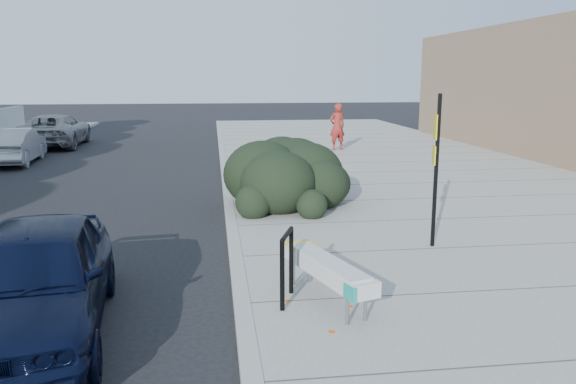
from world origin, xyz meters
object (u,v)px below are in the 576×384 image
at_px(bench, 327,268).
at_px(bike_rack, 287,260).
at_px(suv_silver, 55,130).
at_px(sign_post, 436,161).
at_px(pedestrian, 337,127).
at_px(wagon_silver, 15,146).
at_px(sedan_navy, 35,280).

xyz_separation_m(bench, bike_rack, (-0.52, 0.07, 0.11)).
distance_m(bike_rack, suv_silver, 21.28).
relative_size(sign_post, pedestrian, 1.41).
relative_size(suv_silver, pedestrian, 2.76).
xyz_separation_m(bike_rack, wagon_silver, (-8.10, 14.40, -0.08)).
bearing_deg(pedestrian, bike_rack, 60.98).
bearing_deg(suv_silver, sedan_navy, 102.29).
height_order(sedan_navy, suv_silver, suv_silver).
xyz_separation_m(bike_rack, sign_post, (2.88, 2.17, 0.94)).
bearing_deg(bench, sedan_navy, 165.30).
distance_m(sign_post, sedan_navy, 6.54).
relative_size(sign_post, suv_silver, 0.51).
xyz_separation_m(sign_post, wagon_silver, (-10.98, 12.23, -1.02)).
distance_m(bench, suv_silver, 21.55).
height_order(bike_rack, sign_post, sign_post).
distance_m(bike_rack, pedestrian, 16.17).
height_order(sedan_navy, pedestrian, pedestrian).
distance_m(bike_rack, sedan_navy, 3.11).
xyz_separation_m(sign_post, sedan_navy, (-5.98, -2.45, -0.96)).
bearing_deg(wagon_silver, sign_post, 127.90).
height_order(bike_rack, sedan_navy, sedan_navy).
height_order(sign_post, suv_silver, sign_post).
xyz_separation_m(wagon_silver, pedestrian, (12.23, 1.22, 0.45)).
xyz_separation_m(sedan_navy, wagon_silver, (-5.00, 14.68, -0.06)).
relative_size(sign_post, wagon_silver, 0.68).
height_order(sign_post, sedan_navy, sign_post).
bearing_deg(pedestrian, sedan_navy, 51.34).
bearing_deg(pedestrian, wagon_silver, -8.50).
xyz_separation_m(bench, pedestrian, (3.61, 15.70, 0.48)).
bearing_deg(suv_silver, sign_post, 120.33).
distance_m(sign_post, wagon_silver, 16.47).
bearing_deg(sedan_navy, bench, -2.97).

